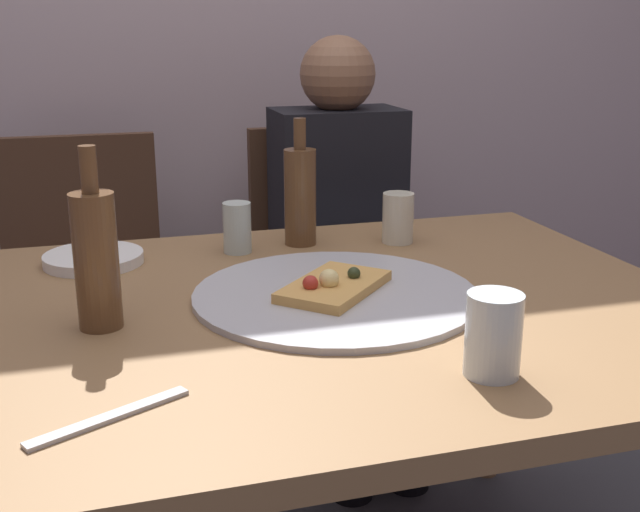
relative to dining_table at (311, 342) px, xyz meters
name	(u,v)px	position (x,y,z in m)	size (l,w,h in m)	color
dining_table	(311,342)	(0.00, 0.00, 0.00)	(1.39, 1.04, 0.73)	olive
pizza_tray	(336,295)	(0.05, 0.02, 0.08)	(0.51, 0.51, 0.01)	#ADADB2
pizza_slice_last	(333,285)	(0.05, 0.02, 0.10)	(0.25, 0.25, 0.05)	tan
wine_bottle	(96,257)	(-0.35, -0.01, 0.19)	(0.07, 0.07, 0.30)	brown
beer_bottle	(300,195)	(0.08, 0.38, 0.18)	(0.07, 0.07, 0.28)	brown
tumbler_near	(493,335)	(0.17, -0.35, 0.13)	(0.08, 0.08, 0.12)	silver
tumbler_far	(237,228)	(-0.06, 0.36, 0.13)	(0.06, 0.06, 0.11)	#B7C6BC
wine_glass	(398,218)	(0.30, 0.33, 0.13)	(0.07, 0.07, 0.11)	beige
plate_stack	(94,259)	(-0.36, 0.36, 0.08)	(0.20, 0.20, 0.02)	white
table_knife	(110,417)	(-0.35, -0.33, 0.08)	(0.22, 0.02, 0.01)	#B7B7BC
chair_left	(85,280)	(-0.39, 0.92, -0.14)	(0.44, 0.44, 0.90)	#472D1E
chair_right	(331,259)	(0.32, 0.92, -0.14)	(0.44, 0.44, 0.90)	#472D1E
guest_in_sweater	(347,231)	(0.32, 0.77, -0.01)	(0.36, 0.56, 1.17)	black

